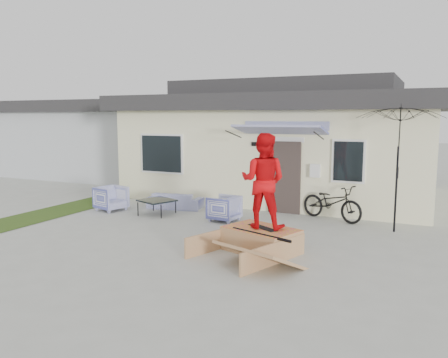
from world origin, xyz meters
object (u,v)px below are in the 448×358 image
at_px(bicycle, 332,198).
at_px(skate_ramp, 261,240).
at_px(loveseat, 175,198).
at_px(armchair_left, 111,197).
at_px(armchair_right, 224,207).
at_px(coffee_table, 157,207).
at_px(patio_umbrella, 398,161).
at_px(skater, 263,179).
at_px(skateboard, 263,227).

relative_size(bicycle, skate_ramp, 0.96).
bearing_deg(loveseat, armchair_left, 23.63).
relative_size(armchair_left, bicycle, 0.43).
bearing_deg(armchair_left, loveseat, -40.92).
xyz_separation_m(armchair_right, skate_ramp, (1.89, -2.22, -0.14)).
bearing_deg(armchair_right, loveseat, -108.45).
xyz_separation_m(coffee_table, patio_umbrella, (6.39, 0.78, 1.53)).
bearing_deg(coffee_table, patio_umbrella, 6.94).
bearing_deg(armchair_left, skate_ramp, -94.97).
distance_m(skate_ramp, skater, 1.28).
distance_m(loveseat, bicycle, 4.73).
bearing_deg(bicycle, loveseat, 118.24).
height_order(armchair_right, patio_umbrella, patio_umbrella).
bearing_deg(skate_ramp, patio_umbrella, 69.81).
height_order(loveseat, bicycle, bicycle).
bearing_deg(skateboard, coffee_table, -175.91).
height_order(armchair_right, bicycle, bicycle).
height_order(armchair_right, skater, skater).
relative_size(patio_umbrella, skateboard, 2.86).
bearing_deg(skater, skate_ramp, 66.27).
height_order(loveseat, skateboard, loveseat).
distance_m(bicycle, patio_umbrella, 2.12).
bearing_deg(armchair_left, skateboard, -94.50).
relative_size(armchair_right, coffee_table, 0.88).
bearing_deg(bicycle, armchair_right, 139.92).
bearing_deg(skateboard, loveseat, 174.06).
distance_m(loveseat, skater, 5.17).
relative_size(coffee_table, bicycle, 0.47).
bearing_deg(loveseat, patio_umbrella, 167.98).
bearing_deg(armchair_right, bicycle, 121.95).
distance_m(armchair_right, coffee_table, 2.11).
height_order(patio_umbrella, skate_ramp, patio_umbrella).
distance_m(bicycle, skater, 3.70).
bearing_deg(loveseat, armchair_right, 146.34).
relative_size(armchair_left, skateboard, 1.02).
bearing_deg(patio_umbrella, skate_ramp, -129.39).
relative_size(loveseat, bicycle, 0.90).
bearing_deg(skate_ramp, armchair_right, 149.70).
xyz_separation_m(loveseat, bicycle, (4.70, 0.44, 0.27)).
height_order(coffee_table, skater, skater).
relative_size(armchair_left, skate_ramp, 0.41).
xyz_separation_m(loveseat, skateboard, (3.99, -3.07, 0.19)).
distance_m(patio_umbrella, skateboard, 3.93).
bearing_deg(armchair_right, armchair_left, -82.37).
height_order(coffee_table, bicycle, bicycle).
bearing_deg(skateboard, bicycle, 110.13).
distance_m(skateboard, skater, 1.01).
height_order(armchair_right, coffee_table, armchair_right).
relative_size(loveseat, armchair_left, 2.08).
bearing_deg(armchair_left, bicycle, -61.33).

